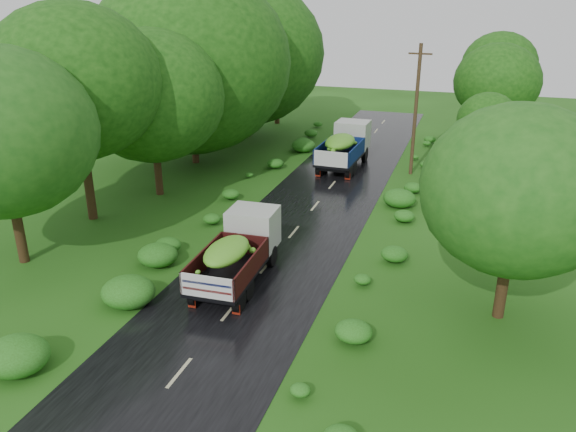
% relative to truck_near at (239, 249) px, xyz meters
% --- Properties ---
extents(ground, '(120.00, 120.00, 0.00)m').
position_rel_truck_near_xyz_m(ground, '(0.64, -6.49, -1.42)').
color(ground, '#1B440E').
rests_on(ground, ground).
extents(road, '(6.50, 80.00, 0.02)m').
position_rel_truck_near_xyz_m(road, '(0.64, -1.49, -1.41)').
color(road, black).
rests_on(road, ground).
extents(road_lines, '(0.12, 69.60, 0.00)m').
position_rel_truck_near_xyz_m(road_lines, '(0.64, -0.49, -1.40)').
color(road_lines, '#BFB78C').
rests_on(road_lines, road).
extents(truck_near, '(2.33, 6.06, 2.51)m').
position_rel_truck_near_xyz_m(truck_near, '(0.00, 0.00, 0.00)').
color(truck_near, black).
rests_on(truck_near, ground).
extents(truck_far, '(2.57, 6.73, 2.80)m').
position_rel_truck_near_xyz_m(truck_far, '(0.45, 17.87, 0.16)').
color(truck_far, black).
rests_on(truck_far, ground).
extents(utility_pole, '(1.48, 0.25, 8.45)m').
position_rel_truck_near_xyz_m(utility_pole, '(5.07, 17.50, 2.93)').
color(utility_pole, '#382616').
rests_on(utility_pole, ground).
extents(trees_left, '(5.76, 35.26, 9.36)m').
position_rel_truck_near_xyz_m(trees_left, '(-9.60, 15.14, 5.21)').
color(trees_left, black).
rests_on(trees_left, ground).
extents(trees_right, '(4.04, 33.40, 7.46)m').
position_rel_truck_near_xyz_m(trees_right, '(10.09, 16.87, 3.82)').
color(trees_right, black).
rests_on(trees_right, ground).
extents(shrubs, '(11.90, 44.00, 0.70)m').
position_rel_truck_near_xyz_m(shrubs, '(0.64, 7.51, -1.07)').
color(shrubs, '#255C15').
rests_on(shrubs, ground).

